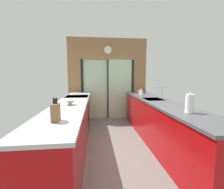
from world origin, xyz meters
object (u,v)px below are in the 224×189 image
at_px(knife_block, 56,112).
at_px(paper_towel_roll, 190,104).
at_px(kettle, 141,91).
at_px(oven_range, 77,114).
at_px(mixing_bowl, 70,103).
at_px(soap_bottle, 139,90).

height_order(knife_block, paper_towel_roll, paper_towel_roll).
height_order(knife_block, kettle, knife_block).
xyz_separation_m(oven_range, mixing_bowl, (0.02, -1.23, 0.51)).
bearing_deg(soap_bottle, kettle, -89.39).
xyz_separation_m(mixing_bowl, kettle, (1.78, 1.46, 0.05)).
xyz_separation_m(knife_block, soap_bottle, (1.78, 2.67, -0.01)).
height_order(oven_range, knife_block, knife_block).
bearing_deg(mixing_bowl, knife_block, -90.00).
distance_m(mixing_bowl, paper_towel_roll, 1.96).
relative_size(knife_block, soap_bottle, 1.19).
distance_m(knife_block, kettle, 3.05).
distance_m(mixing_bowl, knife_block, 1.01).
bearing_deg(soap_bottle, mixing_bowl, -137.06).
relative_size(oven_range, mixing_bowl, 4.67).
relative_size(knife_block, kettle, 1.08).
relative_size(mixing_bowl, soap_bottle, 0.86).
relative_size(mixing_bowl, paper_towel_roll, 0.66).
bearing_deg(kettle, soap_bottle, 90.61).
distance_m(soap_bottle, paper_towel_roll, 2.46).
bearing_deg(oven_range, paper_towel_roll, -48.53).
xyz_separation_m(soap_bottle, paper_towel_roll, (0.00, -2.46, 0.04)).
relative_size(kettle, paper_towel_roll, 0.86).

